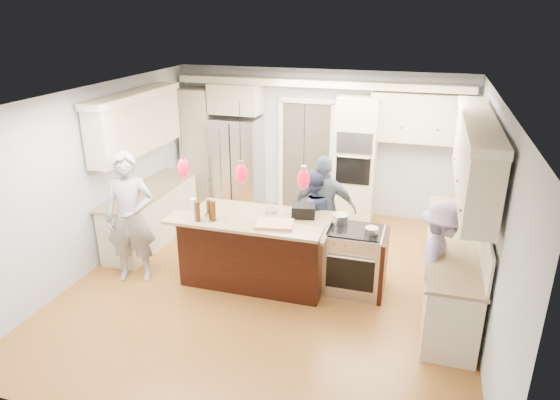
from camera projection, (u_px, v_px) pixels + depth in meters
The scene contains 23 objects.
ground_plane at pixel (273, 282), 7.26m from camera, with size 6.00×6.00×0.00m, color #AD732F.
room_shell at pixel (273, 162), 6.60m from camera, with size 5.54×6.04×2.72m.
refrigerator at pixel (237, 163), 9.71m from camera, with size 0.90×0.70×1.80m, color #B7B7BC.
oven_column at pixel (356, 160), 9.03m from camera, with size 0.72×0.69×2.30m.
back_upper_cabinets at pixel (278, 126), 9.32m from camera, with size 5.30×0.61×2.54m.
right_counter_run at pixel (458, 227), 6.50m from camera, with size 0.64×3.10×2.51m.
left_cabinets at pixel (146, 181), 8.24m from camera, with size 0.64×2.30×2.51m.
kitchen_island at pixel (258, 248), 7.21m from camera, with size 2.10×1.46×1.12m.
island_range at pixel (356, 260), 6.92m from camera, with size 0.82×0.71×0.92m.
pendant_lights at pixel (241, 173), 6.22m from camera, with size 1.75×0.15×1.03m.
person_bar_end at pixel (130, 218), 7.03m from camera, with size 0.70×0.46×1.92m, color gray.
person_far_left at pixel (313, 216), 7.65m from camera, with size 0.72×0.56×1.48m, color navy.
person_far_right at pixel (324, 209), 7.63m from camera, with size 0.99×0.41×1.69m, color slate.
person_range_side at pixel (440, 261), 6.18m from camera, with size 1.03×0.59×1.59m, color #9380AC.
floor_rug at pixel (445, 304), 6.71m from camera, with size 0.60×0.87×0.01m, color #977352.
water_bottle at pixel (194, 210), 6.49m from camera, with size 0.07×0.07×0.31m, color silver.
beer_bottle_a at pixel (209, 210), 6.54m from camera, with size 0.07×0.07×0.27m, color #4D260D.
beer_bottle_b at pixel (198, 211), 6.47m from camera, with size 0.07×0.07×0.27m, color #4D260D.
beer_bottle_c at pixel (213, 211), 6.49m from camera, with size 0.07×0.07×0.28m, color #4D260D.
drink_can at pixel (207, 218), 6.47m from camera, with size 0.06×0.06×0.12m, color #B7B7BC.
cutting_board at pixel (275, 224), 6.39m from camera, with size 0.47×0.33×0.04m, color tan.
pot_large at pixel (340, 219), 6.94m from camera, with size 0.22×0.22×0.13m, color #B7B7BC.
pot_small at pixel (372, 231), 6.61m from camera, with size 0.18×0.18×0.09m, color #B7B7BC.
Camera 1 is at (1.90, -6.05, 3.73)m, focal length 32.00 mm.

